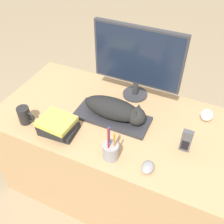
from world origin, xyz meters
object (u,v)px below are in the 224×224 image
at_px(keyboard, 113,117).
at_px(book_stack, 58,126).
at_px(monitor, 137,59).
at_px(coffee_mug, 25,115).
at_px(phone, 186,141).
at_px(computer_mouse, 148,167).
at_px(baseball, 207,115).
at_px(cat, 117,110).
at_px(pen_cup, 111,151).

relative_size(keyboard, book_stack, 2.14).
xyz_separation_m(monitor, coffee_mug, (-0.50, -0.51, -0.23)).
distance_m(phone, book_stack, 0.71).
relative_size(computer_mouse, coffee_mug, 0.79).
xyz_separation_m(computer_mouse, phone, (0.14, 0.20, 0.05)).
xyz_separation_m(coffee_mug, baseball, (0.97, 0.47, -0.02)).
height_order(monitor, baseball, monitor).
bearing_deg(baseball, cat, -154.87).
relative_size(computer_mouse, baseball, 1.16).
height_order(monitor, pen_cup, monitor).
bearing_deg(book_stack, pen_cup, -6.84).
distance_m(keyboard, baseball, 0.56).
distance_m(cat, monitor, 0.33).
relative_size(phone, book_stack, 0.65).
bearing_deg(pen_cup, keyboard, 112.66).
bearing_deg(cat, phone, -7.54).
relative_size(computer_mouse, pen_cup, 0.37).
bearing_deg(book_stack, monitor, 60.52).
bearing_deg(pen_cup, baseball, 51.00).
relative_size(monitor, baseball, 7.58).
xyz_separation_m(cat, pen_cup, (0.09, -0.27, -0.03)).
height_order(phone, book_stack, phone).
bearing_deg(pen_cup, monitor, 97.44).
bearing_deg(book_stack, baseball, 31.12).
relative_size(coffee_mug, baseball, 1.47).
distance_m(keyboard, coffee_mug, 0.52).
relative_size(keyboard, phone, 3.28).
bearing_deg(keyboard, monitor, 81.25).
bearing_deg(coffee_mug, monitor, 45.45).
bearing_deg(monitor, phone, -38.65).
bearing_deg(keyboard, baseball, 23.98).
distance_m(baseball, phone, 0.29).
bearing_deg(baseball, phone, -102.79).
bearing_deg(book_stack, keyboard, 43.40).
xyz_separation_m(phone, book_stack, (-0.69, -0.17, -0.02)).
xyz_separation_m(cat, phone, (0.42, -0.06, -0.02)).
bearing_deg(keyboard, coffee_mug, -152.59).
distance_m(cat, pen_cup, 0.28).
bearing_deg(coffee_mug, pen_cup, -3.04).
bearing_deg(monitor, book_stack, -119.48).
height_order(cat, baseball, cat).
distance_m(cat, computer_mouse, 0.39).
distance_m(baseball, book_stack, 0.88).
xyz_separation_m(computer_mouse, book_stack, (-0.55, 0.03, 0.03)).
height_order(monitor, computer_mouse, monitor).
bearing_deg(pen_cup, cat, 107.66).
distance_m(monitor, baseball, 0.53).
height_order(computer_mouse, coffee_mug, coffee_mug).
bearing_deg(computer_mouse, baseball, 67.60).
bearing_deg(book_stack, cat, 40.40).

